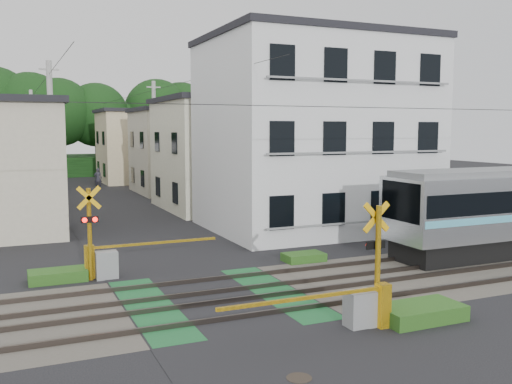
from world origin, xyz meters
name	(u,v)px	position (x,y,z in m)	size (l,w,h in m)	color
ground	(216,299)	(0.00, 0.00, 0.00)	(120.00, 120.00, 0.00)	black
track_bed	(216,298)	(0.00, 0.00, 0.04)	(120.00, 120.00, 0.14)	#47423A
crossing_signal_near	(364,299)	(2.59, -3.65, 0.71)	(4.74, 0.65, 3.09)	#F9B40D
crossing_signal_far	(103,257)	(-2.59, 3.65, 0.71)	(4.74, 0.65, 3.09)	#F9B40D
apartment_block	(314,134)	(8.50, 9.49, 4.66)	(10.20, 8.36, 9.30)	white
houses_row	(94,153)	(0.25, 25.92, 3.24)	(22.07, 31.35, 6.80)	beige
tree_hill	(65,124)	(0.45, 49.49, 5.48)	(40.00, 10.89, 11.30)	#133511
catenary	(390,166)	(6.00, 0.03, 3.70)	(60.00, 5.04, 7.00)	#2D2D33
utility_poles	(79,142)	(-1.05, 23.01, 4.08)	(7.90, 42.00, 8.00)	#A5A5A0
pedestrian	(98,178)	(1.46, 33.03, 0.85)	(0.62, 0.41, 1.70)	#2B2B36
manhole_cover	(299,378)	(-0.27, -5.63, 0.01)	(0.51, 0.51, 0.02)	#2D261E
weed_patches	(272,287)	(1.76, -0.09, 0.18)	(10.25, 8.80, 0.40)	#2D5E1E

